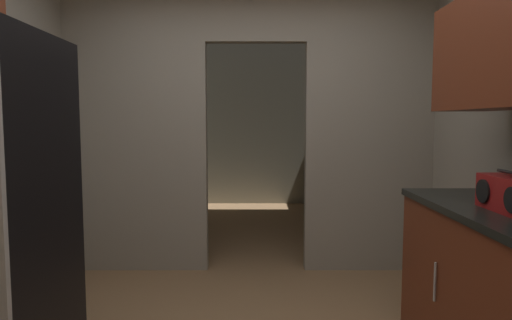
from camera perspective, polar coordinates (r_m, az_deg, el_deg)
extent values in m
cube|color=#9E998C|center=(4.19, -14.92, 4.19)|extent=(1.27, 0.12, 2.66)
cube|color=#9E998C|center=(4.17, 14.50, 4.20)|extent=(1.15, 0.12, 2.66)
cube|color=#9E998C|center=(4.17, 0.19, 18.81)|extent=(0.90, 0.12, 0.57)
cube|color=gray|center=(7.42, -0.27, 4.59)|extent=(3.33, 0.10, 2.66)
cube|color=gray|center=(5.97, -16.15, 4.33)|extent=(0.10, 3.37, 2.66)
cube|color=gray|center=(5.94, 15.43, 4.34)|extent=(0.10, 3.37, 2.66)
cylinder|color=#B7BABC|center=(2.72, 22.28, -14.38)|extent=(0.01, 0.01, 0.22)
cylinder|color=black|center=(2.58, 27.41, -3.60)|extent=(0.01, 0.12, 0.12)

